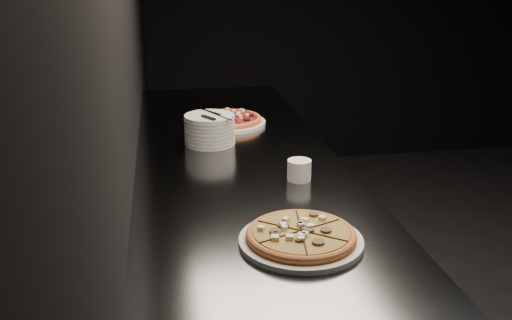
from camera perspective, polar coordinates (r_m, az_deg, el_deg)
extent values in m
cube|color=black|center=(2.00, -12.90, 12.83)|extent=(0.02, 5.00, 2.80)
cube|color=#55585C|center=(2.32, -1.78, -10.73)|extent=(0.70, 2.40, 0.90)
cube|color=#55585C|center=(2.12, -1.91, 0.07)|extent=(0.74, 2.44, 0.02)
cylinder|color=silver|center=(1.49, 4.51, -8.09)|extent=(0.32, 0.32, 0.02)
cylinder|color=#D2793F|center=(1.48, 4.52, -7.63)|extent=(0.37, 0.37, 0.01)
torus|color=#D2793F|center=(1.48, 4.53, -7.42)|extent=(0.37, 0.37, 0.02)
cylinder|color=gold|center=(1.48, 4.53, -7.24)|extent=(0.33, 0.33, 0.01)
cylinder|color=silver|center=(2.54, -2.76, 3.73)|extent=(0.33, 0.33, 0.02)
cylinder|color=#D2793F|center=(2.54, -2.76, 4.04)|extent=(0.36, 0.36, 0.01)
torus|color=#D2793F|center=(2.54, -2.77, 4.17)|extent=(0.36, 0.36, 0.02)
cylinder|color=maroon|center=(2.53, -2.77, 4.28)|extent=(0.32, 0.32, 0.01)
cylinder|color=silver|center=(2.28, -4.62, 1.82)|extent=(0.20, 0.20, 0.01)
cylinder|color=silver|center=(2.27, -4.63, 2.18)|extent=(0.20, 0.20, 0.01)
cylinder|color=silver|center=(2.27, -4.64, 2.53)|extent=(0.20, 0.20, 0.01)
cylinder|color=silver|center=(2.26, -4.65, 2.89)|extent=(0.20, 0.20, 0.01)
cylinder|color=silver|center=(2.26, -4.66, 3.25)|extent=(0.20, 0.20, 0.01)
cylinder|color=silver|center=(2.26, -4.67, 3.61)|extent=(0.20, 0.20, 0.01)
cylinder|color=silver|center=(2.25, -4.68, 3.97)|extent=(0.20, 0.20, 0.01)
cylinder|color=silver|center=(2.25, -4.69, 4.33)|extent=(0.20, 0.20, 0.01)
cube|color=#B5B8BC|center=(2.29, -4.54, 4.81)|extent=(0.08, 0.12, 0.00)
cube|color=black|center=(2.19, -4.78, 4.25)|extent=(0.05, 0.07, 0.01)
cube|color=#B5B8BC|center=(2.24, -3.92, 4.52)|extent=(0.06, 0.19, 0.00)
cylinder|color=silver|center=(1.89, 4.35, -1.01)|extent=(0.08, 0.08, 0.07)
cylinder|color=black|center=(1.88, 4.37, -0.25)|extent=(0.06, 0.06, 0.01)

